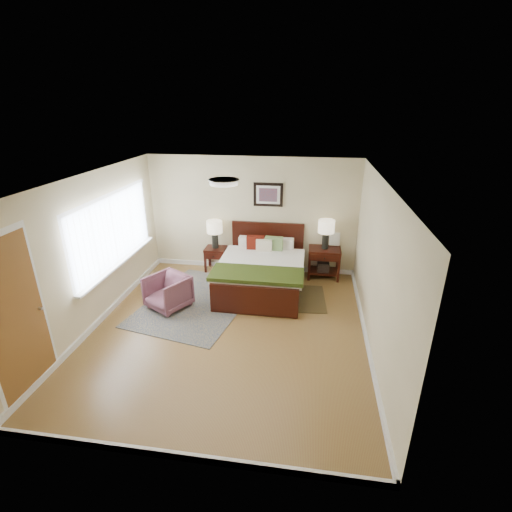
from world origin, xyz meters
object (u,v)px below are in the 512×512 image
nightstand_right (324,260)px  lamp_left (215,229)px  rug_persian (197,302)px  bed (262,266)px  armchair (168,292)px  nightstand_left (215,253)px  lamp_right (326,229)px

nightstand_right → lamp_left: (-2.37, 0.01, 0.57)m
nightstand_right → rug_persian: bearing=-148.3°
bed → rug_persian: bearing=-148.0°
armchair → rug_persian: (0.46, 0.25, -0.31)m
nightstand_left → rug_persian: size_ratio=0.22×
nightstand_right → armchair: (-2.83, -1.72, -0.08)m
lamp_left → armchair: lamp_left is taller
bed → rug_persian: 1.43m
lamp_left → rug_persian: size_ratio=0.25×
bed → lamp_right: bearing=31.9°
bed → nightstand_right: (1.24, 0.76, -0.11)m
armchair → nightstand_right: bearing=61.0°
lamp_left → rug_persian: bearing=-90.0°
nightstand_left → lamp_left: size_ratio=0.88×
lamp_left → lamp_right: 2.38m
nightstand_left → nightstand_right: nightstand_right is taller
lamp_left → nightstand_left: bearing=-90.0°
bed → rug_persian: size_ratio=0.82×
nightstand_right → lamp_right: size_ratio=1.09×
bed → nightstand_right: bed is taller
nightstand_right → lamp_left: bearing=179.7°
nightstand_left → armchair: bearing=-105.0°
bed → lamp_left: lamp_left is taller
lamp_right → armchair: (-2.83, -1.73, -0.78)m
nightstand_right → lamp_right: (-0.00, 0.01, 0.70)m
lamp_left → rug_persian: 1.76m
bed → nightstand_right: size_ratio=3.05×
lamp_right → nightstand_left: bearing=-179.5°
nightstand_right → armchair: nightstand_right is taller
bed → armchair: bed is taller
nightstand_right → rug_persian: nightstand_right is taller
armchair → rug_persian: size_ratio=0.28×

